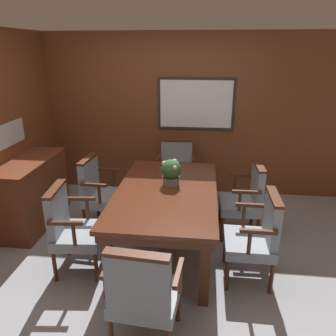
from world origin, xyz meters
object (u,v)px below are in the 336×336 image
chair_head_near (143,292)px  chair_head_far (176,169)px  potted_plant (171,172)px  chair_left_near (71,226)px  sideboard_cabinet (32,193)px  chair_right_far (246,197)px  chair_left_far (99,190)px  dining_table (166,197)px  chair_right_near (257,234)px

chair_head_near → chair_head_far: (0.00, 2.66, 0.00)m
chair_head_far → potted_plant: 1.24m
chair_left_near → chair_head_far: same height
chair_head_near → sideboard_cabinet: 2.49m
chair_right_far → chair_left_far: 1.85m
dining_table → chair_left_near: size_ratio=2.02×
chair_left_far → sideboard_cabinet: bearing=97.3°
dining_table → potted_plant: (0.03, 0.16, 0.25)m
chair_head_far → potted_plant: potted_plant is taller
dining_table → chair_head_far: size_ratio=2.02×
chair_head_near → potted_plant: (0.05, 1.49, 0.40)m
dining_table → chair_head_far: chair_head_far is taller
chair_right_near → chair_left_near: size_ratio=1.00×
chair_left_far → chair_right_far: bearing=-86.6°
dining_table → chair_right_near: chair_right_near is taller
chair_right_far → potted_plant: size_ratio=3.14×
chair_right_near → sideboard_cabinet: size_ratio=0.77×
chair_left_far → chair_head_near: (0.91, -1.78, 0.00)m
dining_table → chair_left_near: chair_left_near is taller
dining_table → chair_right_far: size_ratio=2.02×
sideboard_cabinet → dining_table: bearing=-12.2°
chair_right_near → chair_head_near: 1.33m
dining_table → sideboard_cabinet: (-1.81, 0.39, -0.22)m
chair_head_far → chair_right_far: bearing=-44.5°
chair_right_far → chair_left_far: size_ratio=1.00×
chair_left_near → potted_plant: bearing=-62.8°
chair_head_near → chair_head_far: size_ratio=1.00×
chair_left_far → potted_plant: (0.96, -0.29, 0.40)m
chair_right_near → sideboard_cabinet: 2.87m
dining_table → chair_right_near: 1.04m
chair_right_near → sideboard_cabinet: bearing=-105.9°
chair_left_near → potted_plant: size_ratio=3.14×
dining_table → chair_right_near: bearing=-23.2°
chair_right_near → chair_left_far: (-1.87, 0.85, 0.00)m
chair_left_near → chair_left_far: bearing=-5.9°
sideboard_cabinet → chair_head_near: bearing=-43.7°
chair_right_far → chair_head_far: same height
chair_right_near → chair_right_far: size_ratio=1.00×
chair_left_far → potted_plant: size_ratio=3.14×
chair_right_far → sideboard_cabinet: 2.74m
chair_right_near → chair_head_far: same height
chair_right_far → chair_head_far: size_ratio=1.00×
chair_left_far → chair_head_far: size_ratio=1.00×
dining_table → potted_plant: 0.30m
chair_head_near → sideboard_cabinet: chair_head_near is taller
chair_left_near → sideboard_cabinet: (-0.89, 0.85, -0.06)m
chair_right_near → potted_plant: (-0.91, 0.57, 0.40)m
dining_table → chair_head_far: 1.35m
chair_left_near → sideboard_cabinet: chair_left_near is taller
chair_left_far → chair_head_far: same height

